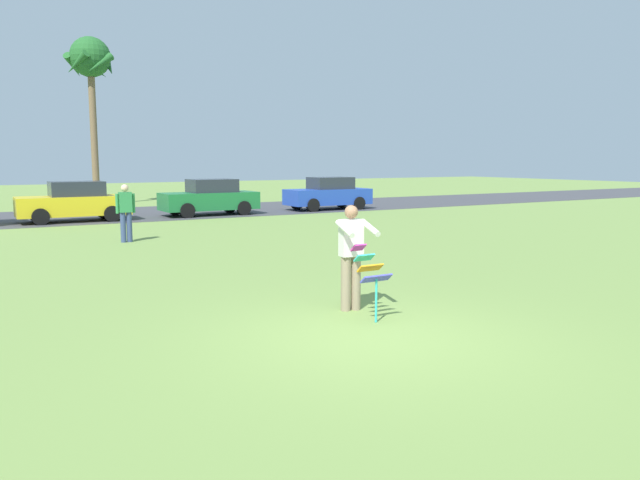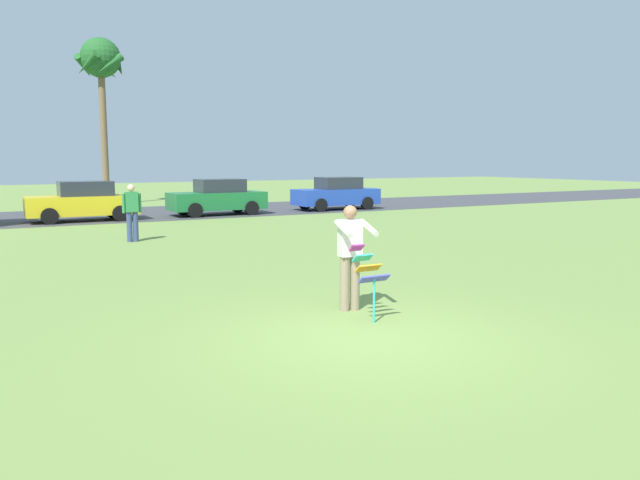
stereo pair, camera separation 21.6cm
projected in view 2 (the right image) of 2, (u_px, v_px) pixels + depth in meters
name	position (u px, v px, depth m)	size (l,w,h in m)	color
ground_plane	(368.00, 338.00, 8.50)	(120.00, 120.00, 0.00)	olive
road_strip	(98.00, 215.00, 27.19)	(120.00, 8.00, 0.01)	#424247
person_kite_flyer	(350.00, 253.00, 9.95)	(0.61, 0.71, 1.73)	gray
kite_held	(368.00, 271.00, 9.36)	(0.51, 0.63, 1.15)	#D83399
parked_car_yellow	(83.00, 202.00, 24.57)	(4.21, 1.86, 1.60)	yellow
parked_car_green	(218.00, 198.00, 27.30)	(4.23, 1.88, 1.60)	#1E7238
parked_car_blue	(336.00, 194.00, 30.28)	(4.22, 1.86, 1.60)	#2347B7
palm_tree_right_near	(101.00, 65.00, 32.73)	(2.58, 2.71, 8.90)	brown
person_walker_near	(132.00, 211.00, 18.40)	(0.57, 0.22, 1.73)	#384772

